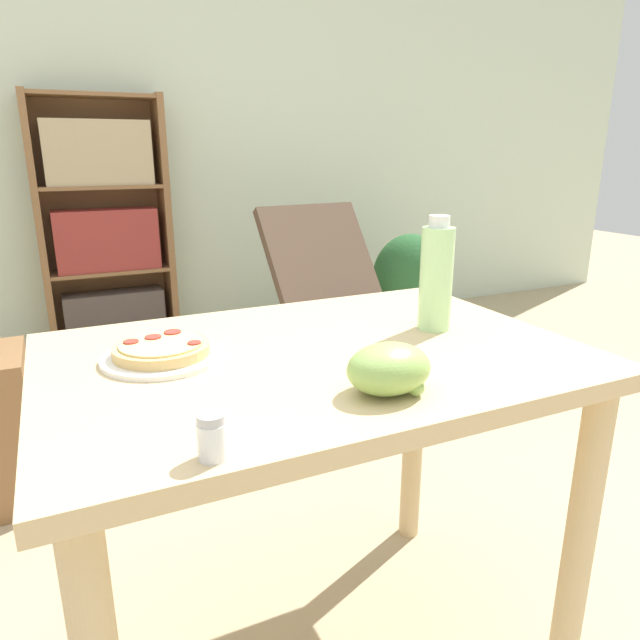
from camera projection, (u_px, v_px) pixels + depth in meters
wall_back at (99, 121)px, 3.16m from camera, size 8.00×0.05×2.60m
dining_table at (315, 411)px, 1.16m from camera, size 1.03×0.71×0.77m
pizza_on_plate at (162, 352)px, 1.07m from camera, size 0.23×0.23×0.04m
grape_bunch at (389, 369)px, 0.92m from camera, size 0.14×0.11×0.08m
drink_bottle at (436, 277)px, 1.23m from camera, size 0.07×0.07×0.25m
salt_shaker at (212, 437)px, 0.72m from camera, size 0.04×0.04×0.06m
lounge_chair_far at (340, 332)px, 2.81m from camera, size 0.62×0.81×0.88m
bookshelf at (107, 236)px, 3.19m from camera, size 0.70×0.24×1.44m
potted_plant_floor at (409, 284)px, 3.44m from camera, size 0.46×0.39×0.67m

